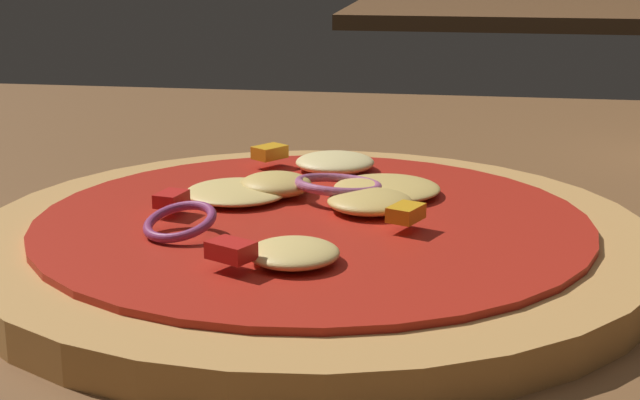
{
  "coord_description": "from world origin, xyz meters",
  "views": [
    {
      "loc": [
        0.09,
        -0.42,
        0.16
      ],
      "look_at": [
        0.02,
        -0.01,
        0.05
      ],
      "focal_mm": 53.94,
      "sensor_mm": 36.0,
      "label": 1
    }
  ],
  "objects": [
    {
      "name": "dining_table",
      "position": [
        0.0,
        0.0,
        0.01
      ],
      "size": [
        1.16,
        0.8,
        0.03
      ],
      "color": "brown",
      "rests_on": "ground"
    },
    {
      "name": "pizza",
      "position": [
        0.02,
        -0.03,
        0.04
      ],
      "size": [
        0.29,
        0.29,
        0.03
      ],
      "color": "tan",
      "rests_on": "dining_table"
    },
    {
      "name": "background_table",
      "position": [
        0.21,
        1.49,
        0.01
      ],
      "size": [
        0.72,
        0.58,
        0.03
      ],
      "color": "brown",
      "rests_on": "ground"
    }
  ]
}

